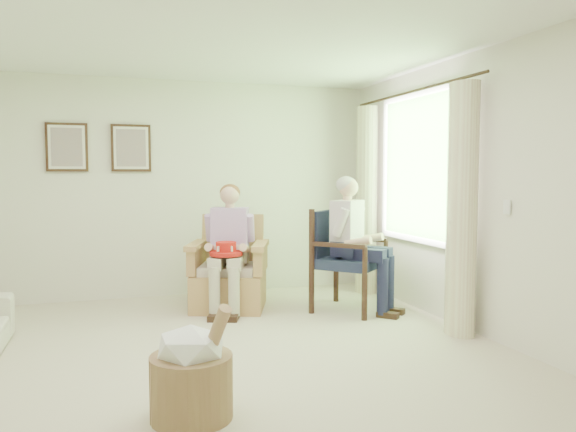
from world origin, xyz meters
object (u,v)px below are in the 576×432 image
at_px(hatbox, 192,372).
at_px(red_hat, 226,250).
at_px(person_dark, 353,233).
at_px(wicker_armchair, 228,279).
at_px(wood_armchair, 346,255).
at_px(person_wicker, 231,239).

bearing_deg(hatbox, red_hat, 73.43).
relative_size(person_dark, hatbox, 1.93).
relative_size(wicker_armchair, hatbox, 1.38).
bearing_deg(wood_armchair, wicker_armchair, 117.53).
bearing_deg(red_hat, wood_armchair, -4.52).
bearing_deg(person_wicker, person_dark, -0.60).
distance_m(person_wicker, hatbox, 2.74).
bearing_deg(hatbox, person_dark, 46.10).
relative_size(wicker_armchair, person_wicker, 0.76).
bearing_deg(wicker_armchair, hatbox, -85.98).
xyz_separation_m(wood_armchair, person_wicker, (-1.22, 0.29, 0.19)).
relative_size(wicker_armchair, wood_armchair, 0.94).
xyz_separation_m(wood_armchair, person_dark, (-0.00, -0.18, 0.26)).
distance_m(wood_armchair, person_wicker, 1.27).
height_order(person_wicker, person_dark, person_dark).
height_order(wicker_armchair, person_wicker, person_wicker).
relative_size(wood_armchair, red_hat, 3.15).
bearing_deg(person_wicker, red_hat, -95.09).
distance_m(person_dark, hatbox, 2.97).
height_order(wood_armchair, red_hat, wood_armchair).
relative_size(wood_armchair, hatbox, 1.46).
height_order(wicker_armchair, hatbox, wicker_armchair).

